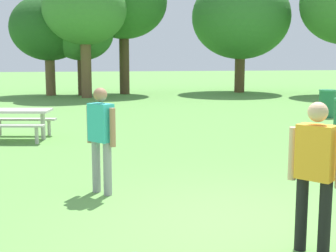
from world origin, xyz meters
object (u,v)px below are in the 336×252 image
at_px(tree_broad_center, 81,34).
at_px(tree_back_left, 241,17).
at_px(person_catcher, 315,168).
at_px(tree_tall_left, 49,28).
at_px(person_thrower, 101,133).
at_px(trash_can_further_along, 327,103).
at_px(tree_far_right, 85,9).
at_px(tree_slender_mid, 123,2).
at_px(picnic_table_near, 17,118).

xyz_separation_m(tree_broad_center, tree_back_left, (9.07, 0.50, 1.01)).
bearing_deg(person_catcher, tree_tall_left, 100.97).
bearing_deg(person_thrower, person_catcher, -50.70).
bearing_deg(trash_can_further_along, person_catcher, -119.71).
height_order(trash_can_further_along, tree_far_right, tree_far_right).
bearing_deg(tree_broad_center, tree_tall_left, 169.35).
bearing_deg(trash_can_further_along, tree_far_right, 131.19).
height_order(person_catcher, tree_slender_mid, tree_slender_mid).
height_order(tree_broad_center, tree_slender_mid, tree_slender_mid).
xyz_separation_m(picnic_table_near, tree_tall_left, (-0.08, 13.78, 3.02)).
bearing_deg(tree_far_right, tree_broad_center, 97.86).
bearing_deg(tree_tall_left, person_catcher, -79.03).
height_order(person_catcher, tree_back_left, tree_back_left).
relative_size(person_thrower, tree_back_left, 0.24).
distance_m(picnic_table_near, tree_back_left, 17.98).
height_order(trash_can_further_along, tree_back_left, tree_back_left).
bearing_deg(tree_tall_left, tree_back_left, 0.93).
bearing_deg(tree_back_left, tree_slender_mid, 179.38).
distance_m(person_thrower, picnic_table_near, 5.51).
distance_m(tree_tall_left, tree_slender_mid, 4.31).
bearing_deg(tree_slender_mid, tree_tall_left, -176.51).
relative_size(person_catcher, tree_far_right, 0.26).
bearing_deg(picnic_table_near, tree_broad_center, 83.11).
xyz_separation_m(person_catcher, trash_can_further_along, (5.92, 10.38, -0.46)).
distance_m(person_catcher, tree_far_right, 20.16).
relative_size(person_thrower, picnic_table_near, 0.85).
xyz_separation_m(tree_tall_left, tree_slender_mid, (4.04, 0.25, 1.47)).
relative_size(tree_broad_center, tree_slender_mid, 0.67).
bearing_deg(tree_slender_mid, tree_back_left, -0.62).
height_order(picnic_table_near, tree_tall_left, tree_tall_left).
xyz_separation_m(picnic_table_near, tree_far_right, (1.83, 11.97, 3.86)).
bearing_deg(tree_slender_mid, picnic_table_near, -105.75).
relative_size(picnic_table_near, tree_tall_left, 0.36).
xyz_separation_m(trash_can_further_along, tree_far_right, (-8.18, 9.35, 3.94)).
relative_size(trash_can_further_along, tree_slender_mid, 0.13).
distance_m(person_catcher, tree_slender_mid, 22.16).
bearing_deg(trash_can_further_along, tree_broad_center, 127.74).
relative_size(person_catcher, tree_tall_left, 0.31).
distance_m(person_catcher, picnic_table_near, 8.78).
bearing_deg(person_thrower, tree_back_left, 65.37).
distance_m(picnic_table_near, trash_can_further_along, 10.35).
xyz_separation_m(person_thrower, tree_slender_mid, (2.01, 19.16, 4.11)).
distance_m(person_thrower, tree_tall_left, 19.21).
xyz_separation_m(picnic_table_near, tree_slender_mid, (3.96, 14.02, 4.49)).
bearing_deg(tree_tall_left, tree_slender_mid, 3.49).
distance_m(picnic_table_near, tree_broad_center, 13.83).
relative_size(picnic_table_near, tree_back_left, 0.29).
bearing_deg(tree_tall_left, person_thrower, -83.87).
bearing_deg(trash_can_further_along, picnic_table_near, -165.32).
bearing_deg(trash_can_further_along, tree_back_left, 86.52).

